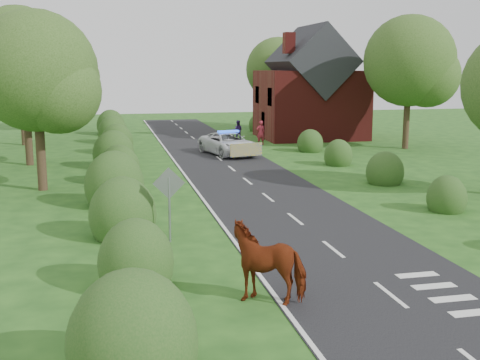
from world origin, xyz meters
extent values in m
plane|color=#214C19|center=(0.00, 0.00, 0.00)|extent=(120.00, 120.00, 0.00)
cube|color=black|center=(0.00, 15.00, 0.01)|extent=(6.00, 70.00, 0.02)
cube|color=white|center=(0.00, -4.00, 0.03)|extent=(0.12, 1.80, 0.01)
cube|color=white|center=(0.00, 0.00, 0.03)|extent=(0.12, 1.80, 0.01)
cube|color=white|center=(0.00, 4.00, 0.03)|extent=(0.12, 1.80, 0.01)
cube|color=white|center=(0.00, 8.00, 0.03)|extent=(0.12, 1.80, 0.01)
cube|color=white|center=(0.00, 12.00, 0.03)|extent=(0.12, 1.80, 0.01)
cube|color=white|center=(0.00, 16.00, 0.03)|extent=(0.12, 1.80, 0.01)
cube|color=white|center=(0.00, 20.00, 0.03)|extent=(0.12, 1.80, 0.01)
cube|color=white|center=(0.00, 24.00, 0.03)|extent=(0.12, 1.80, 0.01)
cube|color=white|center=(0.00, 28.00, 0.03)|extent=(0.12, 1.80, 0.01)
cube|color=white|center=(0.00, 32.00, 0.03)|extent=(0.12, 1.80, 0.01)
cube|color=white|center=(0.00, 36.00, 0.03)|extent=(0.12, 1.80, 0.01)
cube|color=white|center=(0.00, 40.00, 0.03)|extent=(0.12, 1.80, 0.01)
cube|color=white|center=(0.00, 44.00, 0.03)|extent=(0.12, 1.80, 0.01)
cube|color=white|center=(0.00, 48.00, 0.03)|extent=(0.12, 1.80, 0.01)
cube|color=white|center=(-2.90, 15.00, 0.03)|extent=(0.12, 70.00, 0.01)
cube|color=white|center=(1.40, -5.50, 0.03)|extent=(1.20, 0.35, 0.01)
cube|color=white|center=(1.40, -4.60, 0.03)|extent=(1.20, 0.35, 0.01)
cube|color=white|center=(1.40, -3.70, 0.03)|extent=(1.20, 0.35, 0.01)
cube|color=white|center=(1.40, -2.80, 0.03)|extent=(1.20, 0.35, 0.01)
ellipsoid|color=#1F4A1A|center=(-6.60, -7.00, 0.77)|extent=(2.40, 2.52, 2.80)
ellipsoid|color=#1F4A1A|center=(-6.30, -2.00, 0.66)|extent=(2.00, 2.10, 2.40)
ellipsoid|color=#1F4A1A|center=(-6.50, 3.00, 0.74)|extent=(2.30, 2.41, 2.70)
ellipsoid|color=#1F4A1A|center=(-6.70, 8.00, 0.83)|extent=(2.50, 2.62, 3.00)
ellipsoid|color=#1F4A1A|center=(-6.40, 13.00, 0.69)|extent=(2.10, 2.20, 2.50)
ellipsoid|color=#1F4A1A|center=(-6.60, 18.00, 0.77)|extent=(2.40, 2.52, 2.80)
ellipsoid|color=#1F4A1A|center=(-6.30, 24.00, 0.72)|extent=(2.20, 2.31, 2.60)
ellipsoid|color=#1F4A1A|center=(-6.50, 30.00, 0.74)|extent=(2.30, 2.41, 2.70)
ellipsoid|color=#1F4A1A|center=(-6.60, 36.00, 0.77)|extent=(2.40, 2.52, 2.80)
ellipsoid|color=#1F4A1A|center=(6.40, 4.00, 0.52)|extent=(1.60, 1.68, 1.90)
ellipsoid|color=#1F4A1A|center=(6.60, 10.00, 0.58)|extent=(1.90, 2.00, 2.10)
ellipsoid|color=#1F4A1A|center=(6.50, 16.00, 0.55)|extent=(1.70, 1.78, 2.00)
ellipsoid|color=#1F4A1A|center=(6.80, 22.00, 0.55)|extent=(1.80, 1.89, 2.00)
ellipsoid|color=#1F4A1A|center=(6.60, 36.00, 0.55)|extent=(1.70, 1.78, 2.00)
cylinder|color=#332316|center=(-10.00, 12.00, 1.98)|extent=(0.44, 0.44, 3.96)
sphere|color=#274516|center=(-10.00, 12.00, 5.58)|extent=(5.60, 5.60, 5.60)
sphere|color=#557731|center=(-9.02, 11.44, 4.68)|extent=(3.92, 3.92, 3.92)
cylinder|color=#332316|center=(-11.50, 20.00, 1.87)|extent=(0.44, 0.44, 3.74)
sphere|color=#274516|center=(-11.50, 20.00, 5.27)|extent=(5.60, 5.60, 5.60)
sphere|color=#557731|center=(-10.52, 19.44, 4.42)|extent=(3.92, 3.92, 3.92)
cylinder|color=#332316|center=(-13.00, 30.00, 2.42)|extent=(0.44, 0.44, 4.84)
sphere|color=#274516|center=(-13.00, 30.00, 6.82)|extent=(6.80, 6.80, 6.80)
sphere|color=#557731|center=(-11.81, 29.32, 5.72)|extent=(4.76, 4.76, 4.76)
cylinder|color=#332316|center=(-10.50, 40.00, 2.09)|extent=(0.44, 0.44, 4.18)
sphere|color=#274516|center=(-10.50, 40.00, 5.89)|extent=(6.00, 6.00, 6.00)
sphere|color=#557731|center=(-9.45, 39.40, 4.94)|extent=(4.20, 4.20, 4.20)
cylinder|color=#332316|center=(14.00, 22.00, 2.20)|extent=(0.44, 0.44, 4.40)
sphere|color=#274516|center=(14.00, 22.00, 6.20)|extent=(6.40, 6.40, 6.40)
sphere|color=#557731|center=(15.12, 21.36, 5.20)|extent=(4.48, 4.48, 4.48)
cylinder|color=#332316|center=(9.00, 38.00, 1.98)|extent=(0.44, 0.44, 3.96)
sphere|color=#274516|center=(9.00, 38.00, 5.58)|extent=(6.00, 6.00, 6.00)
sphere|color=#557731|center=(10.05, 37.40, 4.68)|extent=(4.20, 4.20, 4.20)
cylinder|color=gray|center=(-5.00, 2.00, 1.10)|extent=(0.08, 0.08, 2.20)
cube|color=gray|center=(-5.00, 2.00, 2.00)|extent=(1.06, 0.04, 1.06)
cube|color=maroon|center=(9.50, 30.00, 2.75)|extent=(8.00, 7.00, 5.50)
cube|color=black|center=(9.50, 30.00, 6.20)|extent=(5.94, 7.40, 5.94)
cube|color=maroon|center=(7.00, 28.00, 7.60)|extent=(0.80, 0.80, 1.60)
imported|color=#5D1C0A|center=(-3.08, -3.47, 0.82)|extent=(2.60, 2.06, 1.63)
imported|color=silver|center=(0.94, 21.65, 0.74)|extent=(3.62, 5.76, 1.48)
cube|color=yellow|center=(1.56, 19.02, 0.67)|extent=(2.17, 0.57, 0.81)
cube|color=blue|center=(0.94, 21.65, 1.56)|extent=(1.50, 0.61, 0.14)
imported|color=maroon|center=(4.34, 26.24, 0.92)|extent=(0.72, 0.52, 1.83)
imported|color=#3F246B|center=(3.22, 29.17, 0.82)|extent=(0.92, 0.80, 1.63)
camera|label=1|loc=(-6.89, -17.37, 5.72)|focal=45.00mm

